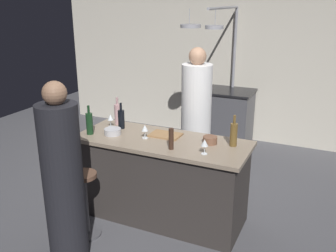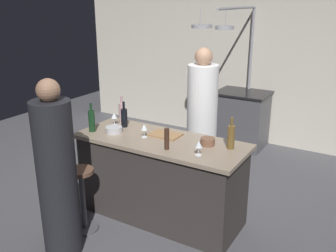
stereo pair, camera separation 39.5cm
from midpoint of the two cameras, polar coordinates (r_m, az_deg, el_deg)
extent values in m
plane|color=#4C4C51|center=(4.26, -3.59, -13.48)|extent=(9.00, 9.00, 0.00)
cube|color=beige|center=(6.34, 8.53, 9.71)|extent=(6.40, 0.16, 2.60)
cube|color=#332D2B|center=(4.05, -3.71, -8.33)|extent=(1.72, 0.66, 0.86)
cube|color=gray|center=(3.87, -3.85, -2.38)|extent=(1.80, 0.72, 0.04)
cube|color=#47474C|center=(6.16, 7.09, 1.19)|extent=(0.76, 0.60, 0.86)
cube|color=black|center=(6.04, 7.26, 5.22)|extent=(0.80, 0.64, 0.03)
cylinder|color=white|center=(4.65, 1.82, -0.09)|extent=(0.37, 0.37, 1.54)
sphere|color=tan|center=(4.45, 1.93, 10.49)|extent=(0.21, 0.21, 0.21)
cylinder|color=#4C4C51|center=(4.10, -14.88, -15.45)|extent=(0.28, 0.28, 0.02)
cylinder|color=#4C4C51|center=(3.93, -15.27, -11.57)|extent=(0.06, 0.06, 0.62)
cylinder|color=brown|center=(3.78, -15.69, -7.26)|extent=(0.26, 0.26, 0.04)
cylinder|color=black|center=(3.48, -18.72, -8.60)|extent=(0.35, 0.35, 1.46)
sphere|color=#8C664C|center=(3.20, -20.25, 4.63)|extent=(0.20, 0.20, 0.20)
cylinder|color=gray|center=(6.23, 8.04, 7.48)|extent=(0.04, 0.04, 2.15)
cylinder|color=gray|center=(5.46, 6.36, 17.35)|extent=(0.04, 1.38, 0.04)
cylinder|color=gray|center=(5.12, 1.17, 14.89)|extent=(0.27, 0.27, 0.04)
cylinder|color=gray|center=(5.07, 0.96, 16.11)|extent=(0.01, 0.01, 0.22)
cylinder|color=gray|center=(4.93, 4.69, 14.69)|extent=(0.23, 0.23, 0.04)
cylinder|color=gray|center=(4.94, 4.82, 15.98)|extent=(0.01, 0.01, 0.22)
cube|color=#997047|center=(3.96, -3.25, -1.40)|extent=(0.32, 0.22, 0.02)
cylinder|color=#382319|center=(3.58, -2.68, -2.02)|extent=(0.05, 0.05, 0.21)
cylinder|color=brown|center=(3.68, 6.89, -1.39)|extent=(0.07, 0.07, 0.23)
cylinder|color=brown|center=(3.63, 6.99, 0.93)|extent=(0.03, 0.03, 0.08)
cylinder|color=#143319|center=(4.10, -14.52, 0.28)|extent=(0.07, 0.07, 0.23)
cylinder|color=#143319|center=(4.06, -14.70, 2.39)|extent=(0.03, 0.03, 0.08)
cylinder|color=#B78C8E|center=(4.36, -10.22, 1.71)|extent=(0.07, 0.07, 0.23)
cylinder|color=#B78C8E|center=(4.32, -10.34, 3.71)|extent=(0.03, 0.03, 0.08)
cylinder|color=black|center=(4.22, -9.76, 0.95)|extent=(0.07, 0.07, 0.21)
cylinder|color=black|center=(4.17, -9.87, 2.86)|extent=(0.03, 0.03, 0.08)
cylinder|color=silver|center=(3.91, -6.39, -1.86)|extent=(0.06, 0.06, 0.01)
cylinder|color=silver|center=(3.90, -6.41, -1.30)|extent=(0.01, 0.01, 0.07)
cone|color=silver|center=(3.87, -6.45, -0.32)|extent=(0.07, 0.07, 0.06)
cylinder|color=silver|center=(4.31, -11.25, -0.13)|extent=(0.06, 0.06, 0.01)
cylinder|color=silver|center=(4.30, -11.28, 0.38)|extent=(0.01, 0.01, 0.07)
cone|color=silver|center=(4.28, -11.34, 1.27)|extent=(0.07, 0.07, 0.06)
cylinder|color=silver|center=(3.50, 2.29, -4.28)|extent=(0.06, 0.06, 0.01)
cylinder|color=silver|center=(3.48, 2.30, -3.67)|extent=(0.01, 0.01, 0.07)
cone|color=silver|center=(3.46, 2.31, -2.60)|extent=(0.07, 0.07, 0.06)
cylinder|color=#B7B7BC|center=(4.06, -11.15, -0.87)|extent=(0.18, 0.18, 0.06)
cylinder|color=brown|center=(3.74, 3.39, -2.19)|extent=(0.14, 0.14, 0.07)
camera|label=1|loc=(0.20, -92.86, -0.97)|focal=40.29mm
camera|label=2|loc=(0.20, 87.14, 0.97)|focal=40.29mm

